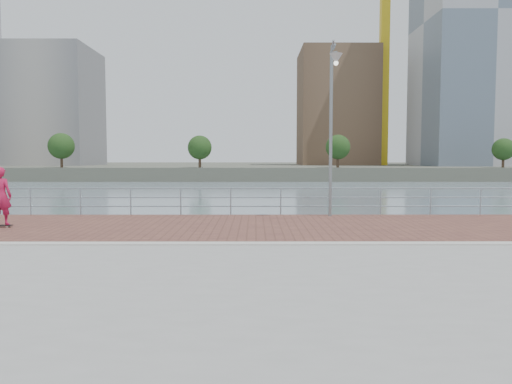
{
  "coord_description": "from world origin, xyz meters",
  "views": [
    {
      "loc": [
        -0.04,
        -13.37,
        2.37
      ],
      "look_at": [
        0.0,
        2.0,
        1.3
      ],
      "focal_mm": 35.0,
      "sensor_mm": 36.0,
      "label": 1
    }
  ],
  "objects": [
    {
      "name": "tower_crane",
      "position": [
        27.36,
        104.0,
        33.5
      ],
      "size": [
        47.0,
        2.0,
        50.7
      ],
      "color": "gold",
      "rests_on": "far_shore"
    },
    {
      "name": "water",
      "position": [
        0.0,
        0.0,
        -2.0
      ],
      "size": [
        400.0,
        400.0,
        0.0
      ],
      "primitive_type": "plane",
      "color": "slate",
      "rests_on": "ground"
    },
    {
      "name": "curb",
      "position": [
        0.0,
        0.0,
        0.03
      ],
      "size": [
        40.0,
        0.4,
        0.06
      ],
      "primitive_type": "cube",
      "color": "#B7B5AD",
      "rests_on": "seawall"
    },
    {
      "name": "skateboard",
      "position": [
        -8.56,
        3.31,
        0.08
      ],
      "size": [
        0.69,
        0.19,
        0.08
      ],
      "rotation": [
        0.0,
        0.0,
        -0.02
      ],
      "color": "black",
      "rests_on": "brick_lane"
    },
    {
      "name": "far_shore",
      "position": [
        0.0,
        122.5,
        -0.75
      ],
      "size": [
        320.0,
        95.0,
        2.5
      ],
      "primitive_type": "cube",
      "color": "#4C5142",
      "rests_on": "ground"
    },
    {
      "name": "guardrail",
      "position": [
        0.0,
        7.0,
        0.69
      ],
      "size": [
        39.06,
        0.06,
        1.13
      ],
      "color": "#8C9EA8",
      "rests_on": "brick_lane"
    },
    {
      "name": "seawall",
      "position": [
        0.0,
        -5.0,
        -1.0
      ],
      "size": [
        40.0,
        24.0,
        2.0
      ],
      "primitive_type": "cube",
      "color": "gray",
      "rests_on": "ground"
    },
    {
      "name": "brick_lane",
      "position": [
        0.0,
        3.6,
        0.01
      ],
      "size": [
        40.0,
        6.8,
        0.02
      ],
      "primitive_type": "cube",
      "color": "brown",
      "rests_on": "seawall"
    },
    {
      "name": "street_lamp",
      "position": [
        2.98,
        6.02,
        4.65
      ],
      "size": [
        0.48,
        1.39,
        6.55
      ],
      "color": "gray",
      "rests_on": "brick_lane"
    },
    {
      "name": "shoreline_trees",
      "position": [
        18.62,
        77.0,
        4.34
      ],
      "size": [
        169.93,
        4.99,
        6.65
      ],
      "color": "#473323",
      "rests_on": "far_shore"
    },
    {
      "name": "skyline",
      "position": [
        27.46,
        103.92,
        24.24
      ],
      "size": [
        233.0,
        41.0,
        62.4
      ],
      "color": "#ADA38E",
      "rests_on": "far_shore"
    },
    {
      "name": "skateboarder",
      "position": [
        -8.56,
        3.31,
        1.08
      ],
      "size": [
        0.72,
        0.48,
        1.95
      ],
      "primitive_type": "imported",
      "rotation": [
        0.0,
        0.0,
        3.12
      ],
      "color": "#B21742",
      "rests_on": "skateboard"
    }
  ]
}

